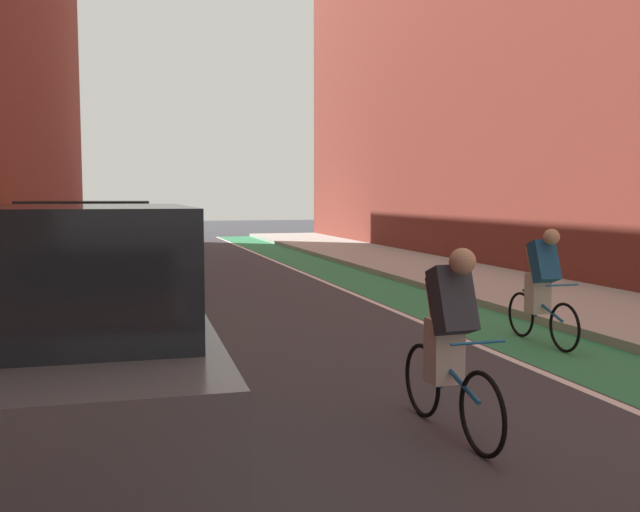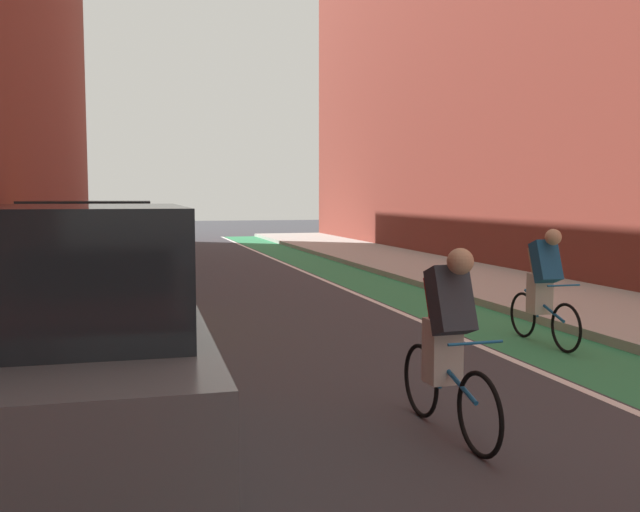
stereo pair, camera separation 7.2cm
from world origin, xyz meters
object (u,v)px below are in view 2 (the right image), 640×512
cyclist_trailing (447,337)px  cyclist_far (544,283)px  parked_suv_yellow_cab (95,265)px  parked_sedan_silver (108,248)px  parked_suv_gray (51,355)px

cyclist_trailing → cyclist_far: size_ratio=1.01×
parked_suv_yellow_cab → cyclist_far: 6.51m
cyclist_trailing → parked_suv_yellow_cab: bearing=119.3°
parked_sedan_silver → cyclist_trailing: size_ratio=2.74×
parked_suv_yellow_cab → parked_sedan_silver: (0.00, 7.00, -0.23)m
parked_suv_gray → parked_sedan_silver: parked_suv_gray is taller
parked_suv_gray → parked_sedan_silver: size_ratio=0.90×
parked_suv_yellow_cab → parked_sedan_silver: bearing=90.0°
parked_suv_gray → parked_suv_yellow_cab: (-0.00, 6.12, 0.00)m
parked_suv_yellow_cab → cyclist_far: bearing=-23.0°
cyclist_trailing → cyclist_far: bearing=45.8°
parked_sedan_silver → parked_suv_gray: bearing=-90.0°
cyclist_far → parked_suv_gray: bearing=-149.1°
parked_suv_gray → parked_suv_yellow_cab: 6.12m
parked_suv_gray → cyclist_trailing: (3.09, 0.60, -0.17)m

